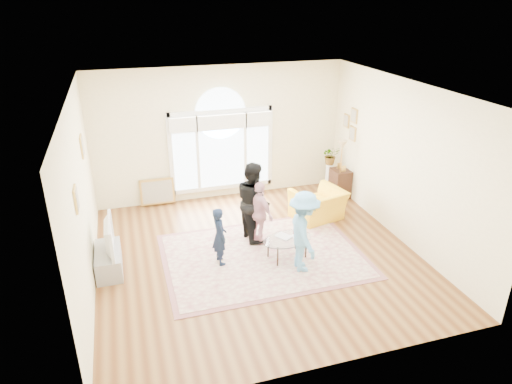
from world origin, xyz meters
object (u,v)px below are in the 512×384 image
object	(u,v)px
area_rug	(263,256)
armchair	(318,205)
coffee_table	(287,240)
television	(106,236)
tv_console	(109,261)

from	to	relation	value
area_rug	armchair	size ratio (longest dim) A/B	3.40
coffee_table	armchair	size ratio (longest dim) A/B	1.03
television	coffee_table	xyz separation A→B (m)	(3.25, -0.53, -0.31)
area_rug	tv_console	bearing A→B (deg)	172.97
area_rug	television	world-z (taller)	television
coffee_table	television	bearing A→B (deg)	159.54
area_rug	armchair	world-z (taller)	armchair
tv_console	television	bearing A→B (deg)	0.00
television	armchair	xyz separation A→B (m)	(4.49, 0.82, -0.37)
area_rug	armchair	bearing A→B (deg)	35.17
television	area_rug	bearing A→B (deg)	-7.05
tv_console	coffee_table	distance (m)	3.31
tv_console	coffee_table	xyz separation A→B (m)	(3.26, -0.53, 0.19)
television	armchair	bearing A→B (deg)	10.33
coffee_table	armchair	xyz separation A→B (m)	(1.24, 1.35, -0.05)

